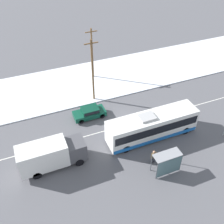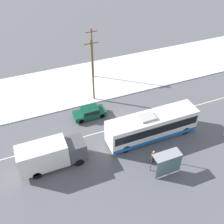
{
  "view_description": "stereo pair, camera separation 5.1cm",
  "coord_description": "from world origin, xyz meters",
  "px_view_note": "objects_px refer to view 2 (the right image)",
  "views": [
    {
      "loc": [
        -10.83,
        -21.6,
        21.86
      ],
      "look_at": [
        -1.4,
        1.43,
        1.4
      ],
      "focal_mm": 42.0,
      "sensor_mm": 36.0,
      "label": 1
    },
    {
      "loc": [
        -10.78,
        -21.62,
        21.86
      ],
      "look_at": [
        -1.4,
        1.43,
        1.4
      ],
      "focal_mm": 42.0,
      "sensor_mm": 36.0,
      "label": 2
    }
  ],
  "objects_px": {
    "box_truck": "(51,154)",
    "utility_pole_snowlot": "(92,53)",
    "pedestrian_at_stop": "(154,156)",
    "sedan_car": "(90,112)",
    "bus_shelter": "(168,162)",
    "city_bus": "(152,126)",
    "utility_pole_roadside": "(93,70)"
  },
  "relations": [
    {
      "from": "utility_pole_roadside",
      "to": "utility_pole_snowlot",
      "type": "xyz_separation_m",
      "value": [
        1.86,
        5.64,
        -0.51
      ]
    },
    {
      "from": "box_truck",
      "to": "utility_pole_roadside",
      "type": "xyz_separation_m",
      "value": [
        7.85,
        9.4,
        2.88
      ]
    },
    {
      "from": "box_truck",
      "to": "bus_shelter",
      "type": "height_order",
      "value": "box_truck"
    },
    {
      "from": "city_bus",
      "to": "utility_pole_roadside",
      "type": "xyz_separation_m",
      "value": [
        -3.8,
        9.45,
        2.97
      ]
    },
    {
      "from": "box_truck",
      "to": "utility_pole_snowlot",
      "type": "distance_m",
      "value": 18.07
    },
    {
      "from": "sedan_car",
      "to": "utility_pole_roadside",
      "type": "relative_size",
      "value": 0.46
    },
    {
      "from": "sedan_car",
      "to": "box_truck",
      "type": "bearing_deg",
      "value": 44.63
    },
    {
      "from": "pedestrian_at_stop",
      "to": "city_bus",
      "type": "bearing_deg",
      "value": 64.15
    },
    {
      "from": "sedan_car",
      "to": "utility_pole_roadside",
      "type": "bearing_deg",
      "value": -117.36
    },
    {
      "from": "pedestrian_at_stop",
      "to": "utility_pole_roadside",
      "type": "bearing_deg",
      "value": 98.95
    },
    {
      "from": "box_truck",
      "to": "bus_shelter",
      "type": "relative_size",
      "value": 2.4
    },
    {
      "from": "bus_shelter",
      "to": "utility_pole_roadside",
      "type": "bearing_deg",
      "value": 100.41
    },
    {
      "from": "box_truck",
      "to": "utility_pole_snowlot",
      "type": "relative_size",
      "value": 0.87
    },
    {
      "from": "city_bus",
      "to": "sedan_car",
      "type": "height_order",
      "value": "city_bus"
    },
    {
      "from": "city_bus",
      "to": "bus_shelter",
      "type": "relative_size",
      "value": 3.77
    },
    {
      "from": "pedestrian_at_stop",
      "to": "bus_shelter",
      "type": "height_order",
      "value": "bus_shelter"
    },
    {
      "from": "box_truck",
      "to": "bus_shelter",
      "type": "bearing_deg",
      "value": -26.59
    },
    {
      "from": "box_truck",
      "to": "sedan_car",
      "type": "distance_m",
      "value": 8.63
    },
    {
      "from": "pedestrian_at_stop",
      "to": "utility_pole_snowlot",
      "type": "xyz_separation_m",
      "value": [
        -0.19,
        18.69,
        3.0
      ]
    },
    {
      "from": "sedan_car",
      "to": "pedestrian_at_stop",
      "type": "bearing_deg",
      "value": 111.46
    },
    {
      "from": "city_bus",
      "to": "utility_pole_snowlot",
      "type": "xyz_separation_m",
      "value": [
        -1.93,
        15.1,
        2.47
      ]
    },
    {
      "from": "city_bus",
      "to": "utility_pole_snowlot",
      "type": "relative_size",
      "value": 1.37
    },
    {
      "from": "pedestrian_at_stop",
      "to": "utility_pole_snowlot",
      "type": "relative_size",
      "value": 0.23
    },
    {
      "from": "pedestrian_at_stop",
      "to": "utility_pole_snowlot",
      "type": "distance_m",
      "value": 18.93
    },
    {
      "from": "box_truck",
      "to": "sedan_car",
      "type": "height_order",
      "value": "box_truck"
    },
    {
      "from": "sedan_car",
      "to": "bus_shelter",
      "type": "bearing_deg",
      "value": 111.46
    },
    {
      "from": "utility_pole_snowlot",
      "to": "city_bus",
      "type": "bearing_deg",
      "value": -82.7
    },
    {
      "from": "city_bus",
      "to": "sedan_car",
      "type": "distance_m",
      "value": 8.27
    },
    {
      "from": "bus_shelter",
      "to": "utility_pole_roadside",
      "type": "distance_m",
      "value": 15.21
    },
    {
      "from": "city_bus",
      "to": "pedestrian_at_stop",
      "type": "bearing_deg",
      "value": -115.85
    },
    {
      "from": "bus_shelter",
      "to": "utility_pole_snowlot",
      "type": "distance_m",
      "value": 20.49
    },
    {
      "from": "sedan_car",
      "to": "utility_pole_snowlot",
      "type": "bearing_deg",
      "value": -111.81
    }
  ]
}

